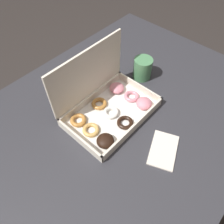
{
  "coord_description": "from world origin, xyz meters",
  "views": [
    {
      "loc": [
        -0.43,
        -0.32,
        1.45
      ],
      "look_at": [
        -0.05,
        0.02,
        0.79
      ],
      "focal_mm": 35.0,
      "sensor_mm": 36.0,
      "label": 1
    }
  ],
  "objects": [
    {
      "name": "paper_napkin",
      "position": [
        -0.04,
        -0.21,
        0.78
      ],
      "size": [
        0.16,
        0.13,
        0.01
      ],
      "color": "silver",
      "rests_on": "dining_table"
    },
    {
      "name": "dining_table",
      "position": [
        0.0,
        0.0,
        0.68
      ],
      "size": [
        1.19,
        0.92,
        0.78
      ],
      "color": "#2D2D33",
      "rests_on": "ground_plane"
    },
    {
      "name": "donut_box",
      "position": [
        -0.04,
        0.05,
        0.82
      ],
      "size": [
        0.34,
        0.23,
        0.24
      ],
      "color": "silver",
      "rests_on": "dining_table"
    },
    {
      "name": "coffee_mug",
      "position": [
        0.2,
        0.07,
        0.82
      ],
      "size": [
        0.08,
        0.08,
        0.09
      ],
      "color": "#4C8456",
      "rests_on": "dining_table"
    },
    {
      "name": "ground_plane",
      "position": [
        0.0,
        0.0,
        0.0
      ],
      "size": [
        8.0,
        8.0,
        0.0
      ],
      "primitive_type": "plane",
      "color": "#2D2826"
    }
  ]
}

